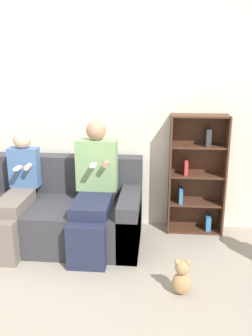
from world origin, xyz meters
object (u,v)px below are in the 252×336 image
(couch, at_px, (56,213))
(adult_seated, at_px, (94,187))
(child_seated, at_px, (16,192))
(bookshelf, at_px, (197,175))
(teddy_bear, at_px, (182,278))

(couch, xyz_separation_m, adult_seated, (0.42, -0.11, 0.34))
(child_seated, relative_size, bookshelf, 0.88)
(bookshelf, bearing_deg, teddy_bear, -99.76)
(couch, bearing_deg, teddy_bear, -33.82)
(child_seated, relative_size, teddy_bear, 3.66)
(adult_seated, distance_m, bookshelf, 1.11)
(couch, xyz_separation_m, child_seated, (-0.33, -0.14, 0.27))
(couch, height_order, child_seated, child_seated)
(adult_seated, xyz_separation_m, child_seated, (-0.75, -0.03, -0.06))
(couch, distance_m, bookshelf, 1.51)
(couch, height_order, teddy_bear, couch)
(teddy_bear, bearing_deg, couch, 146.18)
(couch, bearing_deg, bookshelf, 13.60)
(couch, relative_size, child_seated, 1.57)
(bookshelf, bearing_deg, child_seated, -164.52)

